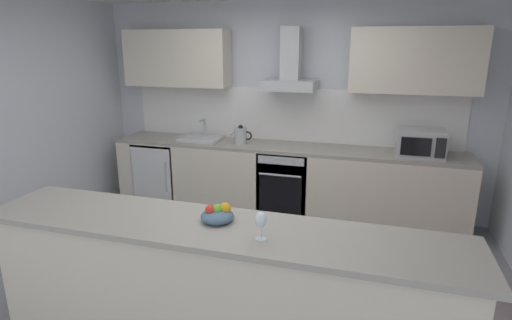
{
  "coord_description": "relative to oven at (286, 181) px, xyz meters",
  "views": [
    {
      "loc": [
        1.08,
        -3.06,
        2.07
      ],
      "look_at": [
        0.04,
        0.41,
        1.05
      ],
      "focal_mm": 28.71,
      "sensor_mm": 36.0,
      "label": 1
    }
  ],
  "objects": [
    {
      "name": "microwave",
      "position": [
        1.49,
        -0.03,
        0.59
      ],
      "size": [
        0.5,
        0.38,
        0.3
      ],
      "color": "#B7BABC",
      "rests_on": "counter_back"
    },
    {
      "name": "range_hood",
      "position": [
        0.0,
        0.13,
        1.33
      ],
      "size": [
        0.62,
        0.45,
        0.72
      ],
      "color": "#B7BABC"
    },
    {
      "name": "wall_back",
      "position": [
        -0.06,
        0.41,
        0.84
      ],
      "size": [
        5.85,
        0.12,
        2.6
      ],
      "primitive_type": "cube",
      "color": "silver",
      "rests_on": "ground"
    },
    {
      "name": "refrigerator",
      "position": [
        -1.7,
        -0.0,
        -0.03
      ],
      "size": [
        0.58,
        0.6,
        0.85
      ],
      "color": "white",
      "rests_on": "ground"
    },
    {
      "name": "fruit_bowl",
      "position": [
        0.06,
        -2.34,
        0.53
      ],
      "size": [
        0.22,
        0.22,
        0.13
      ],
      "color": "slate",
      "rests_on": "counter_island"
    },
    {
      "name": "ground",
      "position": [
        -0.06,
        -1.6,
        -0.47
      ],
      "size": [
        5.85,
        4.9,
        0.02
      ],
      "primitive_type": "cube",
      "color": "gray"
    },
    {
      "name": "counter_back",
      "position": [
        -0.06,
        0.03,
        -0.01
      ],
      "size": [
        4.27,
        0.6,
        0.9
      ],
      "color": "beige",
      "rests_on": "ground"
    },
    {
      "name": "upper_cabinets",
      "position": [
        -0.06,
        0.18,
        1.45
      ],
      "size": [
        4.21,
        0.32,
        0.7
      ],
      "color": "beige"
    },
    {
      "name": "counter_island",
      "position": [
        0.07,
        -2.41,
        0.02
      ],
      "size": [
        3.26,
        0.64,
        0.94
      ],
      "color": "beige",
      "rests_on": "ground"
    },
    {
      "name": "wine_glass",
      "position": [
        0.41,
        -2.52,
        0.61
      ],
      "size": [
        0.08,
        0.08,
        0.18
      ],
      "color": "silver",
      "rests_on": "counter_island"
    },
    {
      "name": "kettle",
      "position": [
        -0.57,
        -0.03,
        0.55
      ],
      "size": [
        0.29,
        0.15,
        0.24
      ],
      "color": "#B7BABC",
      "rests_on": "counter_back"
    },
    {
      "name": "oven",
      "position": [
        0.0,
        0.0,
        0.0
      ],
      "size": [
        0.6,
        0.62,
        0.8
      ],
      "color": "slate",
      "rests_on": "ground"
    },
    {
      "name": "backsplash_tile",
      "position": [
        -0.06,
        0.33,
        0.77
      ],
      "size": [
        4.12,
        0.02,
        0.66
      ],
      "primitive_type": "cube",
      "color": "white"
    },
    {
      "name": "sink",
      "position": [
        -1.12,
        0.01,
        0.47
      ],
      "size": [
        0.5,
        0.4,
        0.26
      ],
      "color": "silver",
      "rests_on": "counter_back"
    }
  ]
}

